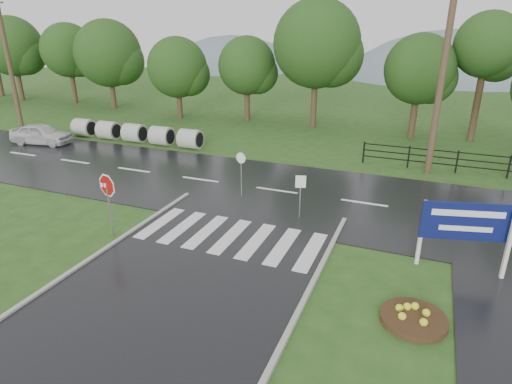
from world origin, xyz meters
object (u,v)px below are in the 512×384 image
at_px(estate_billboard, 466,225).
at_px(car_white, 43,144).
at_px(culvert_pipes, 134,133).
at_px(stop_sign, 108,191).

height_order(estate_billboard, car_white, estate_billboard).
xyz_separation_m(culvert_pipes, car_white, (-5.22, -2.71, -0.60)).
bearing_deg(car_white, stop_sign, -133.41).
height_order(stop_sign, car_white, stop_sign).
bearing_deg(culvert_pipes, car_white, -152.59).
height_order(culvert_pipes, car_white, culvert_pipes).
xyz_separation_m(stop_sign, car_white, (-12.84, 8.78, -1.77)).
bearing_deg(stop_sign, estate_billboard, 10.30).
relative_size(culvert_pipes, estate_billboard, 3.76).
bearing_deg(culvert_pipes, stop_sign, -56.41).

